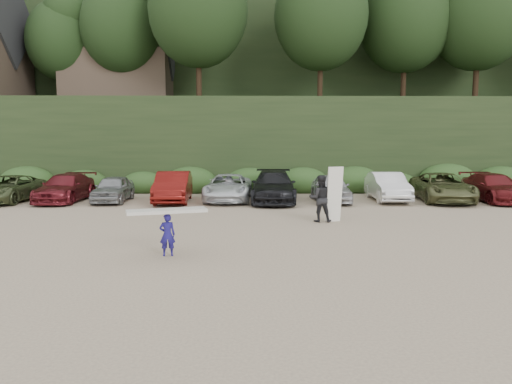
{
  "coord_description": "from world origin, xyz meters",
  "views": [
    {
      "loc": [
        -2.01,
        -16.52,
        3.48
      ],
      "look_at": [
        -1.65,
        3.0,
        1.3
      ],
      "focal_mm": 35.0,
      "sensor_mm": 36.0,
      "label": 1
    }
  ],
  "objects": [
    {
      "name": "ground",
      "position": [
        0.0,
        0.0,
        0.0
      ],
      "size": [
        120.0,
        120.0,
        0.0
      ],
      "primitive_type": "plane",
      "color": "tan",
      "rests_on": "ground"
    },
    {
      "name": "hillside_backdrop",
      "position": [
        -0.26,
        35.93,
        11.22
      ],
      "size": [
        90.0,
        41.5,
        28.0
      ],
      "color": "black",
      "rests_on": "ground"
    },
    {
      "name": "parked_cars",
      "position": [
        -1.56,
        10.03,
        0.75
      ],
      "size": [
        39.26,
        5.97,
        1.64
      ],
      "color": "silver",
      "rests_on": "ground"
    },
    {
      "name": "child_surfer",
      "position": [
        -4.33,
        -2.17,
        0.94
      ],
      "size": [
        2.38,
        1.28,
        1.38
      ],
      "color": "navy",
      "rests_on": "ground"
    },
    {
      "name": "adult_surfer",
      "position": [
        1.04,
        3.59,
        0.98
      ],
      "size": [
        1.4,
        0.8,
        2.27
      ],
      "color": "black",
      "rests_on": "ground"
    }
  ]
}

